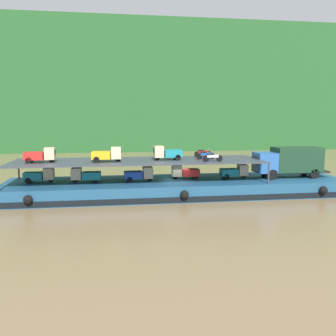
{
  "coord_description": "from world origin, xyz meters",
  "views": [
    {
      "loc": [
        -5.92,
        -34.31,
        7.73
      ],
      "look_at": [
        -0.91,
        0.0,
        2.7
      ],
      "focal_mm": 38.3,
      "sensor_mm": 36.0,
      "label": 1
    }
  ],
  "objects_px": {
    "mini_truck_upper_stern": "(41,155)",
    "motorcycle_upper_centre": "(206,155)",
    "mini_truck_lower_stern": "(40,175)",
    "mini_truck_lower_aft": "(86,175)",
    "mini_truck_lower_mid": "(139,174)",
    "mini_truck_lower_bow": "(234,172)",
    "mini_truck_upper_fore": "(167,153)",
    "motorcycle_upper_stbd": "(203,153)",
    "covered_lorry": "(289,161)",
    "motorcycle_upper_port": "(212,157)",
    "cargo_barge": "(177,187)",
    "mini_truck_upper_mid": "(107,154)",
    "mini_truck_lower_fore": "(185,172)"
  },
  "relations": [
    {
      "from": "motorcycle_upper_port",
      "to": "mini_truck_lower_aft",
      "type": "bearing_deg",
      "value": 170.54
    },
    {
      "from": "cargo_barge",
      "to": "mini_truck_lower_mid",
      "type": "distance_m",
      "value": 4.03
    },
    {
      "from": "cargo_barge",
      "to": "mini_truck_lower_mid",
      "type": "xyz_separation_m",
      "value": [
        -3.76,
        -0.21,
        1.44
      ]
    },
    {
      "from": "mini_truck_lower_stern",
      "to": "mini_truck_upper_fore",
      "type": "distance_m",
      "value": 12.29
    },
    {
      "from": "mini_truck_lower_mid",
      "to": "motorcycle_upper_stbd",
      "type": "xyz_separation_m",
      "value": [
        6.84,
        2.19,
        1.74
      ]
    },
    {
      "from": "mini_truck_lower_fore",
      "to": "mini_truck_lower_bow",
      "type": "distance_m",
      "value": 5.02
    },
    {
      "from": "mini_truck_lower_stern",
      "to": "mini_truck_lower_bow",
      "type": "bearing_deg",
      "value": -1.47
    },
    {
      "from": "mini_truck_lower_bow",
      "to": "motorcycle_upper_centre",
      "type": "xyz_separation_m",
      "value": [
        -3.02,
        -0.05,
        1.74
      ]
    },
    {
      "from": "mini_truck_lower_bow",
      "to": "motorcycle_upper_stbd",
      "type": "distance_m",
      "value": 3.81
    },
    {
      "from": "covered_lorry",
      "to": "mini_truck_lower_bow",
      "type": "height_order",
      "value": "covered_lorry"
    },
    {
      "from": "mini_truck_lower_stern",
      "to": "mini_truck_upper_fore",
      "type": "bearing_deg",
      "value": -2.87
    },
    {
      "from": "covered_lorry",
      "to": "mini_truck_lower_bow",
      "type": "distance_m",
      "value": 5.79
    },
    {
      "from": "mini_truck_lower_mid",
      "to": "mini_truck_lower_bow",
      "type": "height_order",
      "value": "same"
    },
    {
      "from": "mini_truck_lower_bow",
      "to": "motorcycle_upper_stbd",
      "type": "xyz_separation_m",
      "value": [
        -2.8,
        1.9,
        1.74
      ]
    },
    {
      "from": "mini_truck_lower_aft",
      "to": "mini_truck_lower_bow",
      "type": "height_order",
      "value": "same"
    },
    {
      "from": "mini_truck_lower_bow",
      "to": "mini_truck_upper_fore",
      "type": "distance_m",
      "value": 7.17
    },
    {
      "from": "mini_truck_upper_fore",
      "to": "covered_lorry",
      "type": "bearing_deg",
      "value": -0.79
    },
    {
      "from": "mini_truck_lower_fore",
      "to": "motorcycle_upper_centre",
      "type": "relative_size",
      "value": 1.45
    },
    {
      "from": "mini_truck_lower_mid",
      "to": "mini_truck_lower_bow",
      "type": "distance_m",
      "value": 9.65
    },
    {
      "from": "mini_truck_upper_stern",
      "to": "motorcycle_upper_stbd",
      "type": "height_order",
      "value": "mini_truck_upper_stern"
    },
    {
      "from": "mini_truck_upper_stern",
      "to": "mini_truck_upper_mid",
      "type": "relative_size",
      "value": 0.99
    },
    {
      "from": "mini_truck_lower_aft",
      "to": "mini_truck_upper_mid",
      "type": "bearing_deg",
      "value": -18.3
    },
    {
      "from": "mini_truck_upper_stern",
      "to": "motorcycle_upper_centre",
      "type": "xyz_separation_m",
      "value": [
        15.64,
        0.35,
        -0.26
      ]
    },
    {
      "from": "covered_lorry",
      "to": "motorcycle_upper_centre",
      "type": "bearing_deg",
      "value": 178.42
    },
    {
      "from": "mini_truck_lower_stern",
      "to": "motorcycle_upper_port",
      "type": "xyz_separation_m",
      "value": [
        16.14,
        -2.49,
        1.74
      ]
    },
    {
      "from": "cargo_barge",
      "to": "mini_truck_lower_aft",
      "type": "distance_m",
      "value": 8.95
    },
    {
      "from": "mini_truck_lower_stern",
      "to": "mini_truck_lower_fore",
      "type": "bearing_deg",
      "value": -0.01
    },
    {
      "from": "covered_lorry",
      "to": "mini_truck_upper_stern",
      "type": "height_order",
      "value": "mini_truck_upper_stern"
    },
    {
      "from": "mini_truck_upper_fore",
      "to": "motorcycle_upper_port",
      "type": "bearing_deg",
      "value": -25.14
    },
    {
      "from": "motorcycle_upper_port",
      "to": "motorcycle_upper_stbd",
      "type": "bearing_deg",
      "value": 89.09
    },
    {
      "from": "mini_truck_lower_fore",
      "to": "mini_truck_upper_mid",
      "type": "distance_m",
      "value": 7.98
    },
    {
      "from": "covered_lorry",
      "to": "motorcycle_upper_port",
      "type": "distance_m",
      "value": 8.76
    },
    {
      "from": "motorcycle_upper_stbd",
      "to": "covered_lorry",
      "type": "bearing_deg",
      "value": -14.47
    },
    {
      "from": "motorcycle_upper_centre",
      "to": "motorcycle_upper_stbd",
      "type": "distance_m",
      "value": 1.96
    },
    {
      "from": "mini_truck_lower_stern",
      "to": "mini_truck_lower_mid",
      "type": "bearing_deg",
      "value": -4.73
    },
    {
      "from": "mini_truck_lower_stern",
      "to": "mini_truck_upper_fore",
      "type": "xyz_separation_m",
      "value": [
        12.11,
        -0.61,
        2.0
      ]
    },
    {
      "from": "mini_truck_lower_stern",
      "to": "mini_truck_lower_aft",
      "type": "height_order",
      "value": "same"
    },
    {
      "from": "mini_truck_upper_fore",
      "to": "motorcycle_upper_centre",
      "type": "height_order",
      "value": "mini_truck_upper_fore"
    },
    {
      "from": "mini_truck_upper_mid",
      "to": "mini_truck_upper_fore",
      "type": "bearing_deg",
      "value": 6.03
    },
    {
      "from": "mini_truck_upper_fore",
      "to": "motorcycle_upper_stbd",
      "type": "xyz_separation_m",
      "value": [
        4.08,
        2.02,
        -0.26
      ]
    },
    {
      "from": "mini_truck_lower_mid",
      "to": "covered_lorry",
      "type": "bearing_deg",
      "value": -0.03
    },
    {
      "from": "mini_truck_lower_stern",
      "to": "motorcycle_upper_centre",
      "type": "relative_size",
      "value": 1.44
    },
    {
      "from": "motorcycle_upper_centre",
      "to": "mini_truck_lower_fore",
      "type": "bearing_deg",
      "value": 164.74
    },
    {
      "from": "mini_truck_lower_mid",
      "to": "motorcycle_upper_centre",
      "type": "bearing_deg",
      "value": 2.02
    },
    {
      "from": "cargo_barge",
      "to": "motorcycle_upper_centre",
      "type": "height_order",
      "value": "motorcycle_upper_centre"
    },
    {
      "from": "mini_truck_lower_bow",
      "to": "mini_truck_upper_fore",
      "type": "height_order",
      "value": "mini_truck_upper_fore"
    },
    {
      "from": "cargo_barge",
      "to": "motorcycle_upper_port",
      "type": "height_order",
      "value": "motorcycle_upper_port"
    },
    {
      "from": "mini_truck_lower_stern",
      "to": "motorcycle_upper_port",
      "type": "distance_m",
      "value": 16.42
    },
    {
      "from": "mini_truck_upper_mid",
      "to": "mini_truck_lower_mid",
      "type": "bearing_deg",
      "value": 8.37
    },
    {
      "from": "mini_truck_upper_mid",
      "to": "motorcycle_upper_centre",
      "type": "bearing_deg",
      "value": 4.0
    }
  ]
}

